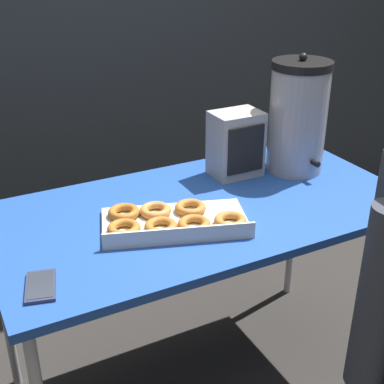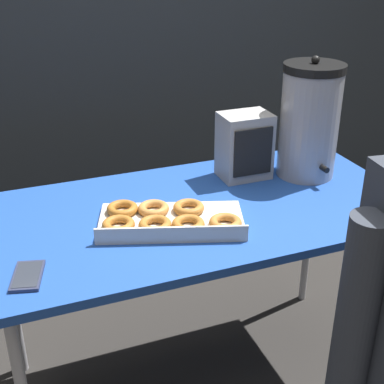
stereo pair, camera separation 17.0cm
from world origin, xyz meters
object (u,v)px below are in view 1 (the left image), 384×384
object	(u,v)px
donut_box	(172,221)
cell_phone	(41,286)
space_heater	(236,144)
coffee_urn	(298,117)

from	to	relation	value
donut_box	cell_phone	size ratio (longest dim) A/B	3.34
donut_box	space_heater	distance (m)	0.46
coffee_urn	space_heater	distance (m)	0.25
donut_box	cell_phone	xyz separation A→B (m)	(-0.43, -0.13, -0.01)
coffee_urn	cell_phone	distance (m)	1.09
coffee_urn	cell_phone	bearing A→B (deg)	-162.82
cell_phone	space_heater	bearing A→B (deg)	39.82
cell_phone	space_heater	size ratio (longest dim) A/B	0.62
coffee_urn	space_heater	size ratio (longest dim) A/B	1.83
donut_box	cell_phone	bearing A→B (deg)	-144.48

